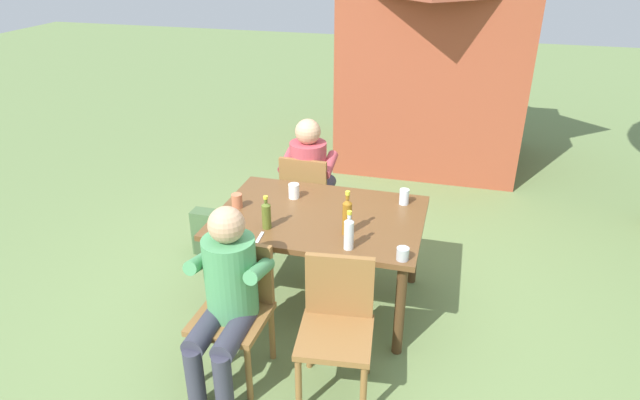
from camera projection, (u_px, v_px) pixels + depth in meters
name	position (u px, v px, depth m)	size (l,w,h in m)	color
ground_plane	(320.00, 299.00, 4.28)	(24.00, 24.00, 0.00)	#6B844C
dining_table	(320.00, 226.00, 3.99)	(1.48, 1.03, 0.75)	brown
chair_near_left	(236.00, 303.00, 3.43)	(0.45, 0.45, 0.87)	olive
chair_far_left	(307.00, 195.00, 4.85)	(0.45, 0.45, 0.87)	olive
chair_near_right	(337.00, 320.00, 3.28)	(0.49, 0.49, 0.87)	olive
person_in_white_shirt	(226.00, 291.00, 3.26)	(0.47, 0.61, 1.18)	#4C935B
person_in_plaid_shirt	(311.00, 173.00, 4.87)	(0.47, 0.61, 1.18)	#B7424C
bottle_clear	(349.00, 233.00, 3.48)	(0.06, 0.06, 0.27)	white
bottle_amber	(347.00, 216.00, 3.64)	(0.06, 0.06, 0.32)	#996019
bottle_olive	(266.00, 214.00, 3.73)	(0.06, 0.06, 0.24)	#566623
cup_terracotta	(237.00, 201.00, 4.03)	(0.08, 0.08, 0.11)	#BC6B47
cup_glass	(404.00, 197.00, 4.08)	(0.07, 0.07, 0.12)	silver
cup_white	(294.00, 191.00, 4.17)	(0.08, 0.08, 0.11)	white
cup_steel	(403.00, 254.00, 3.39)	(0.08, 0.08, 0.08)	#B2B7BC
table_knife	(257.00, 242.00, 3.59)	(0.04, 0.24, 0.01)	silver
backpack_by_near_side	(211.00, 234.00, 4.80)	(0.32, 0.20, 0.41)	#47663D
brick_kiosk	(436.00, 49.00, 6.44)	(2.37, 2.03, 2.56)	#9E472D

